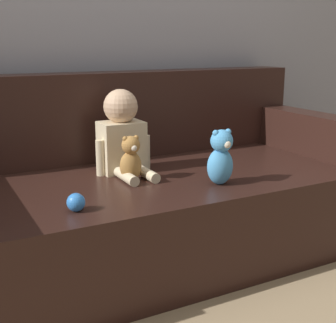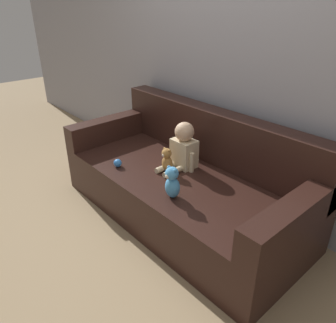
{
  "view_description": "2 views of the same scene",
  "coord_description": "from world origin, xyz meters",
  "px_view_note": "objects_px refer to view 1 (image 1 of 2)",
  "views": [
    {
      "loc": [
        -0.88,
        -1.87,
        1.0
      ],
      "look_at": [
        0.07,
        -0.07,
        0.47
      ],
      "focal_mm": 50.0,
      "sensor_mm": 36.0,
      "label": 1
    },
    {
      "loc": [
        1.66,
        -1.6,
        1.68
      ],
      "look_at": [
        -0.09,
        -0.05,
        0.49
      ],
      "focal_mm": 35.0,
      "sensor_mm": 36.0,
      "label": 2
    }
  ],
  "objects_px": {
    "couch": "(141,194)",
    "person_baby": "(122,136)",
    "teddy_bear_brown": "(131,159)",
    "plush_toy_side": "(221,157)",
    "toy_ball": "(76,202)"
  },
  "relations": [
    {
      "from": "teddy_bear_brown",
      "to": "toy_ball",
      "type": "xyz_separation_m",
      "value": [
        -0.33,
        -0.26,
        -0.07
      ]
    },
    {
      "from": "person_baby",
      "to": "toy_ball",
      "type": "bearing_deg",
      "value": -130.65
    },
    {
      "from": "teddy_bear_brown",
      "to": "plush_toy_side",
      "type": "distance_m",
      "value": 0.39
    },
    {
      "from": "toy_ball",
      "to": "plush_toy_side",
      "type": "bearing_deg",
      "value": 2.76
    },
    {
      "from": "couch",
      "to": "plush_toy_side",
      "type": "xyz_separation_m",
      "value": [
        0.21,
        -0.35,
        0.23
      ]
    },
    {
      "from": "teddy_bear_brown",
      "to": "toy_ball",
      "type": "relative_size",
      "value": 3.0
    },
    {
      "from": "plush_toy_side",
      "to": "toy_ball",
      "type": "bearing_deg",
      "value": -177.24
    },
    {
      "from": "plush_toy_side",
      "to": "toy_ball",
      "type": "height_order",
      "value": "plush_toy_side"
    },
    {
      "from": "person_baby",
      "to": "plush_toy_side",
      "type": "distance_m",
      "value": 0.48
    },
    {
      "from": "couch",
      "to": "person_baby",
      "type": "relative_size",
      "value": 5.47
    },
    {
      "from": "teddy_bear_brown",
      "to": "plush_toy_side",
      "type": "height_order",
      "value": "plush_toy_side"
    },
    {
      "from": "toy_ball",
      "to": "couch",
      "type": "bearing_deg",
      "value": 41.27
    },
    {
      "from": "couch",
      "to": "teddy_bear_brown",
      "type": "height_order",
      "value": "couch"
    },
    {
      "from": "teddy_bear_brown",
      "to": "plush_toy_side",
      "type": "bearing_deg",
      "value": -35.94
    },
    {
      "from": "teddy_bear_brown",
      "to": "person_baby",
      "type": "bearing_deg",
      "value": 80.54
    }
  ]
}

